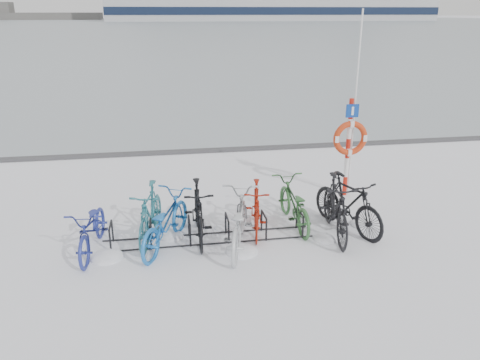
# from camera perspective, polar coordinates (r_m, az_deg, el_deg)

# --- Properties ---
(ground) EXTENTS (900.00, 900.00, 0.00)m
(ground) POSITION_cam_1_polar(r_m,az_deg,el_deg) (9.07, -3.84, -7.24)
(ground) COLOR white
(ground) RESTS_ON ground
(ice_sheet) EXTENTS (400.00, 298.00, 0.02)m
(ice_sheet) POSITION_cam_1_polar(r_m,az_deg,el_deg) (163.10, -9.61, 18.17)
(ice_sheet) COLOR #97A2AA
(ice_sheet) RESTS_ON ground
(quay_edge) EXTENTS (400.00, 0.25, 0.10)m
(quay_edge) POSITION_cam_1_polar(r_m,az_deg,el_deg) (14.54, -6.18, 3.48)
(quay_edge) COLOR #3F3F42
(quay_edge) RESTS_ON ground
(bike_rack) EXTENTS (4.00, 0.48, 0.46)m
(bike_rack) POSITION_cam_1_polar(r_m,az_deg,el_deg) (8.99, -3.86, -6.21)
(bike_rack) COLOR black
(bike_rack) RESTS_ON ground
(lifebuoy_station) EXTENTS (0.81, 0.23, 4.18)m
(lifebuoy_station) POSITION_cam_1_polar(r_m,az_deg,el_deg) (10.97, 13.27, 4.98)
(lifebuoy_station) COLOR #B41C0E
(lifebuoy_station) RESTS_ON ground
(bike_0) EXTENTS (0.81, 1.86, 0.95)m
(bike_0) POSITION_cam_1_polar(r_m,az_deg,el_deg) (8.87, -17.57, -5.44)
(bike_0) COLOR navy
(bike_0) RESTS_ON ground
(bike_1) EXTENTS (0.88, 1.91, 1.11)m
(bike_1) POSITION_cam_1_polar(r_m,az_deg,el_deg) (9.01, -10.91, -3.86)
(bike_1) COLOR #246571
(bike_1) RESTS_ON ground
(bike_2) EXTENTS (1.44, 2.06, 1.03)m
(bike_2) POSITION_cam_1_polar(r_m,az_deg,el_deg) (8.74, -9.16, -4.81)
(bike_2) COLOR blue
(bike_2) RESTS_ON ground
(bike_3) EXTENTS (0.56, 1.88, 1.12)m
(bike_3) POSITION_cam_1_polar(r_m,az_deg,el_deg) (8.95, -5.12, -3.68)
(bike_3) COLOR black
(bike_3) RESTS_ON ground
(bike_4) EXTENTS (1.19, 2.13, 1.06)m
(bike_4) POSITION_cam_1_polar(r_m,az_deg,el_deg) (8.59, -0.24, -4.90)
(bike_4) COLOR #B5BABE
(bike_4) RESTS_ON ground
(bike_5) EXTENTS (0.78, 1.74, 1.01)m
(bike_5) POSITION_cam_1_polar(r_m,az_deg,el_deg) (9.22, 2.01, -3.26)
(bike_5) COLOR maroon
(bike_5) RESTS_ON ground
(bike_6) EXTENTS (0.73, 1.89, 0.98)m
(bike_6) POSITION_cam_1_polar(r_m,az_deg,el_deg) (9.53, 6.55, -2.69)
(bike_6) COLOR #306431
(bike_6) RESTS_ON ground
(bike_7) EXTENTS (0.82, 2.03, 1.19)m
(bike_7) POSITION_cam_1_polar(r_m,az_deg,el_deg) (9.21, 11.58, -3.10)
(bike_7) COLOR black
(bike_7) RESTS_ON ground
(bike_8) EXTENTS (1.21, 1.99, 1.15)m
(bike_8) POSITION_cam_1_polar(r_m,az_deg,el_deg) (9.48, 13.05, -2.65)
(bike_8) COLOR black
(bike_8) RESTS_ON ground
(snow_drifts) EXTENTS (6.06, 1.81, 0.21)m
(snow_drifts) POSITION_cam_1_polar(r_m,az_deg,el_deg) (9.01, -1.90, -7.39)
(snow_drifts) COLOR white
(snow_drifts) RESTS_ON ground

